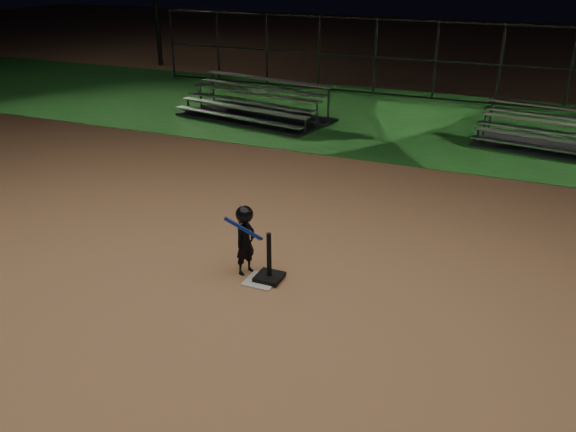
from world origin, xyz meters
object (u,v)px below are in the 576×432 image
object	(u,v)px
bleacher_left	(255,111)
batting_tee	(269,271)
home_plate	(261,281)
child_batter	(245,238)
bleacher_right	(557,142)

from	to	relation	value
bleacher_left	batting_tee	bearing A→B (deg)	-51.96
home_plate	child_batter	xyz separation A→B (m)	(-0.33, 0.16, 0.57)
child_batter	bleacher_left	world-z (taller)	child_batter
home_plate	bleacher_right	bearing A→B (deg)	66.05
child_batter	bleacher_left	bearing A→B (deg)	45.42
batting_tee	bleacher_right	size ratio (longest dim) A/B	0.18
bleacher_right	batting_tee	bearing A→B (deg)	-104.15
batting_tee	home_plate	bearing A→B (deg)	-136.76
home_plate	bleacher_left	size ratio (longest dim) A/B	0.10
bleacher_left	bleacher_right	size ratio (longest dim) A/B	1.16
batting_tee	bleacher_left	size ratio (longest dim) A/B	0.16
child_batter	bleacher_left	distance (m)	9.18
home_plate	child_batter	size ratio (longest dim) A/B	0.41
bleacher_left	bleacher_right	bearing A→B (deg)	12.36
bleacher_right	home_plate	bearing A→B (deg)	-104.45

